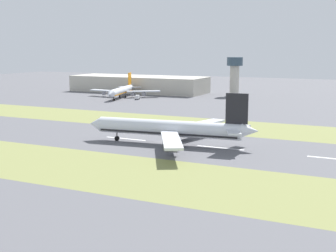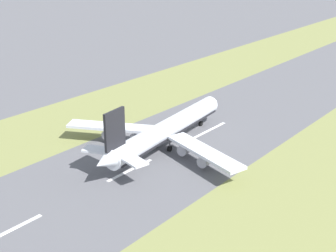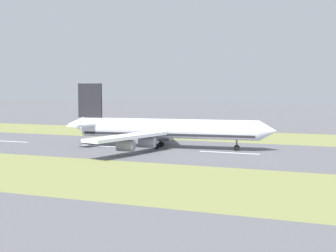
% 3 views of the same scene
% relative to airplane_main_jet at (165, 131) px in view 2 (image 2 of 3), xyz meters
% --- Properties ---
extents(ground_plane, '(800.00, 800.00, 0.00)m').
position_rel_airplane_main_jet_xyz_m(ground_plane, '(2.24, 6.71, -6.02)').
color(ground_plane, '#56565B').
extents(grass_median_west, '(40.00, 600.00, 0.01)m').
position_rel_airplane_main_jet_xyz_m(grass_median_west, '(-42.76, 6.71, -6.02)').
color(grass_median_west, olive).
rests_on(grass_median_west, ground).
extents(grass_median_east, '(40.00, 600.00, 0.01)m').
position_rel_airplane_main_jet_xyz_m(grass_median_east, '(47.24, 6.71, -6.02)').
color(grass_median_east, olive).
rests_on(grass_median_east, ground).
extents(centreline_dash_near, '(1.20, 18.00, 0.01)m').
position_rel_airplane_main_jet_xyz_m(centreline_dash_near, '(2.24, -58.11, -6.01)').
color(centreline_dash_near, silver).
rests_on(centreline_dash_near, ground).
extents(centreline_dash_mid, '(1.20, 18.00, 0.01)m').
position_rel_airplane_main_jet_xyz_m(centreline_dash_mid, '(2.24, -18.11, -6.01)').
color(centreline_dash_mid, silver).
rests_on(centreline_dash_mid, ground).
extents(centreline_dash_far, '(1.20, 18.00, 0.01)m').
position_rel_airplane_main_jet_xyz_m(centreline_dash_far, '(2.24, 21.89, -6.01)').
color(centreline_dash_far, silver).
rests_on(centreline_dash_far, ground).
extents(airplane_main_jet, '(63.72, 67.19, 20.20)m').
position_rel_airplane_main_jet_xyz_m(airplane_main_jet, '(0.00, 0.00, 0.00)').
color(airplane_main_jet, silver).
rests_on(airplane_main_jet, ground).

